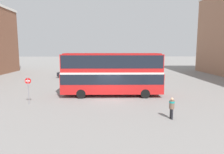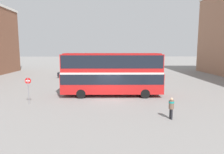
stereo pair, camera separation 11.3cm
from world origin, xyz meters
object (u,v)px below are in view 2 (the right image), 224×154
at_px(pedestrian_foreground, 171,106).
at_px(parked_car_kerb_near, 71,73).
at_px(double_decker_bus, 112,72).
at_px(parked_car_kerb_far, 153,72).
at_px(no_entry_sign, 28,87).

relative_size(pedestrian_foreground, parked_car_kerb_near, 0.35).
xyz_separation_m(double_decker_bus, parked_car_kerb_far, (8.19, 16.35, -1.92)).
xyz_separation_m(pedestrian_foreground, parked_car_kerb_near, (-11.36, 22.40, -0.21)).
bearing_deg(no_entry_sign, pedestrian_foreground, -19.75).
height_order(pedestrian_foreground, parked_car_kerb_near, pedestrian_foreground).
relative_size(pedestrian_foreground, no_entry_sign, 0.65).
distance_m(pedestrian_foreground, no_entry_sign, 12.84).
height_order(parked_car_kerb_near, parked_car_kerb_far, parked_car_kerb_near).
height_order(pedestrian_foreground, no_entry_sign, no_entry_sign).
bearing_deg(pedestrian_foreground, double_decker_bus, -65.33).
relative_size(double_decker_bus, parked_car_kerb_far, 2.59).
bearing_deg(parked_car_kerb_far, no_entry_sign, 55.28).
xyz_separation_m(parked_car_kerb_near, parked_car_kerb_far, (15.36, 1.41, -0.01)).
height_order(pedestrian_foreground, parked_car_kerb_far, pedestrian_foreground).
bearing_deg(double_decker_bus, no_entry_sign, -157.57).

